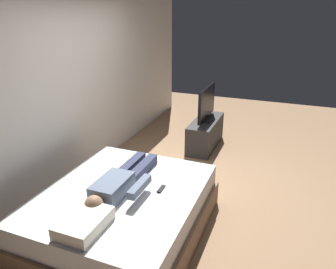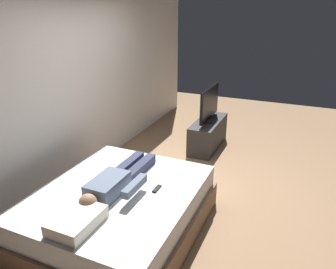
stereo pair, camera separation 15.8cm
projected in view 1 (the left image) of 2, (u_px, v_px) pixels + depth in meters
name	position (u px, v px, depth m)	size (l,w,h in m)	color
ground_plane	(192.00, 191.00, 4.32)	(10.00, 10.00, 0.00)	#8C6B4C
back_wall	(92.00, 74.00, 4.74)	(6.40, 0.10, 2.80)	silver
bed	(123.00, 213.00, 3.43)	(1.95, 1.64, 0.54)	brown
pillow	(84.00, 223.00, 2.74)	(0.48, 0.34, 0.12)	silver
person	(120.00, 182.00, 3.33)	(1.26, 0.46, 0.18)	slate
remote	(161.00, 189.00, 3.35)	(0.15, 0.04, 0.02)	black
tv_stand	(205.00, 133.00, 5.64)	(1.10, 0.40, 0.50)	#2D2D2D
tv	(207.00, 104.00, 5.44)	(0.88, 0.20, 0.59)	black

